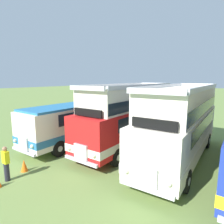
# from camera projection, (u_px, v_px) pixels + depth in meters

# --- Properties ---
(ground_plane) EXTENTS (200.00, 200.00, 0.00)m
(ground_plane) POSITION_uv_depth(u_px,v_px,m) (180.00, 158.00, 12.04)
(ground_plane) COLOR olive
(bus_first_in_row) EXTENTS (2.82, 11.37, 2.99)m
(bus_first_in_row) POSITION_uv_depth(u_px,v_px,m) (88.00, 117.00, 15.92)
(bus_first_in_row) COLOR silver
(bus_first_in_row) RESTS_ON ground
(bus_second_in_row) EXTENTS (2.76, 10.05, 4.52)m
(bus_second_in_row) POSITION_uv_depth(u_px,v_px,m) (130.00, 114.00, 13.99)
(bus_second_in_row) COLOR red
(bus_second_in_row) RESTS_ON ground
(bus_third_in_row) EXTENTS (3.13, 10.27, 4.52)m
(bus_third_in_row) POSITION_uv_depth(u_px,v_px,m) (182.00, 121.00, 11.58)
(bus_third_in_row) COLOR silver
(bus_third_in_row) RESTS_ON ground
(cone_near_end) EXTENTS (0.36, 0.36, 0.64)m
(cone_near_end) POSITION_uv_depth(u_px,v_px,m) (24.00, 165.00, 10.30)
(cone_near_end) COLOR orange
(cone_near_end) RESTS_ON ground
(marshal_person) EXTENTS (0.36, 0.24, 1.73)m
(marshal_person) POSITION_uv_depth(u_px,v_px,m) (6.00, 163.00, 9.25)
(marshal_person) COLOR #23232D
(marshal_person) RESTS_ON ground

